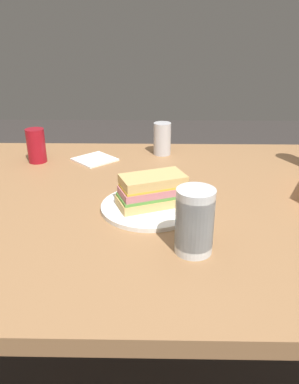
{
  "coord_description": "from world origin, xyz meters",
  "views": [
    {
      "loc": [
        0.08,
        -0.99,
        1.18
      ],
      "look_at": [
        0.06,
        -0.07,
        0.77
      ],
      "focal_mm": 35.34,
      "sensor_mm": 36.0,
      "label": 1
    }
  ],
  "objects_px": {
    "sandwich": "(151,191)",
    "soda_can_silver": "(162,139)",
    "paper_plate": "(150,207)",
    "dining_table": "(128,221)",
    "soda_can_red": "(36,146)",
    "plastic_cup_stack": "(195,221)"
  },
  "relations": [
    {
      "from": "sandwich",
      "to": "soda_can_silver",
      "type": "xyz_separation_m",
      "value": [
        0.04,
        0.47,
        0.01
      ]
    },
    {
      "from": "paper_plate",
      "to": "sandwich",
      "type": "xyz_separation_m",
      "value": [
        0.0,
        0.0,
        0.05
      ]
    },
    {
      "from": "dining_table",
      "to": "paper_plate",
      "type": "height_order",
      "value": "paper_plate"
    },
    {
      "from": "soda_can_red",
      "to": "plastic_cup_stack",
      "type": "bearing_deg",
      "value": -48.51
    },
    {
      "from": "plastic_cup_stack",
      "to": "sandwich",
      "type": "bearing_deg",
      "value": 115.02
    },
    {
      "from": "sandwich",
      "to": "soda_can_silver",
      "type": "relative_size",
      "value": 1.64
    },
    {
      "from": "paper_plate",
      "to": "plastic_cup_stack",
      "type": "bearing_deg",
      "value": -64.02
    },
    {
      "from": "dining_table",
      "to": "paper_plate",
      "type": "bearing_deg",
      "value": -47.33
    },
    {
      "from": "sandwich",
      "to": "plastic_cup_stack",
      "type": "xyz_separation_m",
      "value": [
        0.1,
        -0.21,
        0.02
      ]
    },
    {
      "from": "sandwich",
      "to": "plastic_cup_stack",
      "type": "bearing_deg",
      "value": -64.98
    },
    {
      "from": "dining_table",
      "to": "plastic_cup_stack",
      "type": "relative_size",
      "value": 11.15
    },
    {
      "from": "paper_plate",
      "to": "soda_can_silver",
      "type": "xyz_separation_m",
      "value": [
        0.04,
        0.47,
        0.06
      ]
    },
    {
      "from": "dining_table",
      "to": "plastic_cup_stack",
      "type": "xyz_separation_m",
      "value": [
        0.16,
        -0.28,
        0.15
      ]
    },
    {
      "from": "soda_can_silver",
      "to": "sandwich",
      "type": "bearing_deg",
      "value": -94.5
    },
    {
      "from": "soda_can_red",
      "to": "soda_can_silver",
      "type": "bearing_deg",
      "value": 12.02
    },
    {
      "from": "paper_plate",
      "to": "soda_can_red",
      "type": "height_order",
      "value": "soda_can_red"
    },
    {
      "from": "sandwich",
      "to": "plastic_cup_stack",
      "type": "distance_m",
      "value": 0.23
    },
    {
      "from": "sandwich",
      "to": "plastic_cup_stack",
      "type": "relative_size",
      "value": 1.34
    },
    {
      "from": "sandwich",
      "to": "soda_can_red",
      "type": "bearing_deg",
      "value": 138.21
    },
    {
      "from": "plastic_cup_stack",
      "to": "soda_can_silver",
      "type": "height_order",
      "value": "plastic_cup_stack"
    },
    {
      "from": "paper_plate",
      "to": "soda_can_silver",
      "type": "height_order",
      "value": "soda_can_silver"
    },
    {
      "from": "soda_can_silver",
      "to": "soda_can_red",
      "type": "bearing_deg",
      "value": -167.98
    }
  ]
}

